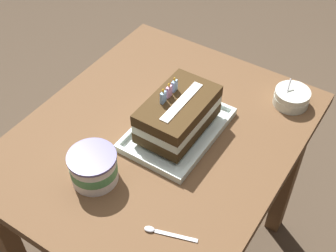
# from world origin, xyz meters

# --- Properties ---
(dining_table) EXTENTS (0.96, 0.79, 0.77)m
(dining_table) POSITION_xyz_m (0.00, 0.00, 0.65)
(dining_table) COLOR brown
(dining_table) RESTS_ON ground_plane
(foil_tray) EXTENTS (0.34, 0.23, 0.02)m
(foil_tray) POSITION_xyz_m (0.04, -0.05, 0.78)
(foil_tray) COLOR silver
(foil_tray) RESTS_ON dining_table
(birthday_cake) EXTENTS (0.26, 0.16, 0.16)m
(birthday_cake) POSITION_xyz_m (0.04, -0.04, 0.85)
(birthday_cake) COLOR #3D2A14
(birthday_cake) RESTS_ON foil_tray
(bowl_stack) EXTENTS (0.12, 0.12, 0.09)m
(bowl_stack) POSITION_xyz_m (0.35, -0.29, 0.80)
(bowl_stack) COLOR silver
(bowl_stack) RESTS_ON dining_table
(ice_cream_tub) EXTENTS (0.14, 0.14, 0.10)m
(ice_cream_tub) POSITION_xyz_m (-0.24, 0.05, 0.82)
(ice_cream_tub) COLOR white
(ice_cream_tub) RESTS_ON dining_table
(serving_spoon_near_tray) EXTENTS (0.06, 0.14, 0.01)m
(serving_spoon_near_tray) POSITION_xyz_m (-0.28, -0.20, 0.78)
(serving_spoon_near_tray) COLOR silver
(serving_spoon_near_tray) RESTS_ON dining_table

